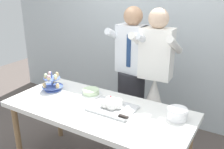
# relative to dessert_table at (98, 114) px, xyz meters

# --- Properties ---
(rear_wall) EXTENTS (5.20, 0.10, 2.90)m
(rear_wall) POSITION_rel_dessert_table_xyz_m (0.00, 1.46, 0.75)
(rear_wall) COLOR silver
(rear_wall) RESTS_ON ground_plane
(dessert_table) EXTENTS (1.80, 0.80, 0.78)m
(dessert_table) POSITION_rel_dessert_table_xyz_m (0.00, 0.00, 0.00)
(dessert_table) COLOR white
(dessert_table) RESTS_ON ground_plane
(cupcake_stand) EXTENTS (0.23, 0.23, 0.21)m
(cupcake_stand) POSITION_rel_dessert_table_xyz_m (-0.65, 0.08, 0.16)
(cupcake_stand) COLOR #4C66B2
(cupcake_stand) RESTS_ON dessert_table
(main_cake_tray) EXTENTS (0.44, 0.31, 0.13)m
(main_cake_tray) POSITION_rel_dessert_table_xyz_m (0.14, 0.04, 0.11)
(main_cake_tray) COLOR silver
(main_cake_tray) RESTS_ON dessert_table
(plate_stack) EXTENTS (0.18, 0.18, 0.10)m
(plate_stack) POSITION_rel_dessert_table_xyz_m (0.71, 0.18, 0.12)
(plate_stack) COLOR white
(plate_stack) RESTS_ON dessert_table
(round_cake) EXTENTS (0.24, 0.24, 0.06)m
(round_cake) POSITION_rel_dessert_table_xyz_m (-0.22, 0.21, 0.10)
(round_cake) COLOR white
(round_cake) RESTS_ON dessert_table
(person_groom) EXTENTS (0.51, 0.54, 1.66)m
(person_groom) POSITION_rel_dessert_table_xyz_m (-0.00, 0.71, 0.05)
(person_groom) COLOR #232328
(person_groom) RESTS_ON ground_plane
(person_bride) EXTENTS (0.56, 0.56, 1.66)m
(person_bride) POSITION_rel_dessert_table_xyz_m (0.31, 0.67, -0.12)
(person_bride) COLOR white
(person_bride) RESTS_ON ground_plane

